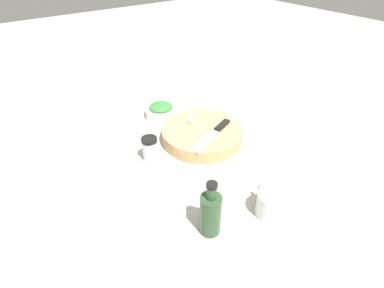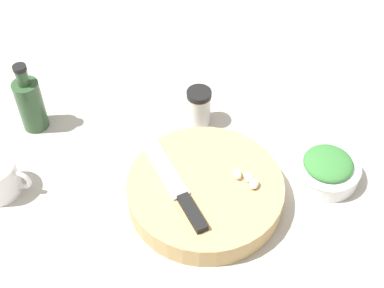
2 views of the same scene
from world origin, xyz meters
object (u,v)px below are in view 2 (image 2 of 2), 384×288
at_px(chef_knife, 178,189).
at_px(herb_bowl, 327,168).
at_px(cutting_board, 205,191).
at_px(spice_jar, 199,107).
at_px(oil_bottle, 30,103).
at_px(garlic_cloves, 248,179).

distance_m(chef_knife, herb_bowl, 0.30).
bearing_deg(cutting_board, chef_knife, -167.18).
bearing_deg(spice_jar, cutting_board, -93.56).
height_order(chef_knife, oil_bottle, oil_bottle).
bearing_deg(garlic_cloves, herb_bowl, 11.20).
bearing_deg(chef_knife, garlic_cloves, -16.97).
bearing_deg(garlic_cloves, oil_bottle, 149.74).
xyz_separation_m(cutting_board, spice_jar, (0.01, 0.21, 0.02)).
bearing_deg(chef_knife, herb_bowl, -12.44).
bearing_deg(cutting_board, garlic_cloves, -3.45).
relative_size(garlic_cloves, herb_bowl, 0.40).
relative_size(cutting_board, oil_bottle, 1.80).
bearing_deg(chef_knife, spice_jar, 53.53).
height_order(herb_bowl, spice_jar, spice_jar).
bearing_deg(garlic_cloves, chef_knife, -176.85).
relative_size(cutting_board, herb_bowl, 2.23).
bearing_deg(oil_bottle, spice_jar, -4.44).
relative_size(cutting_board, chef_knife, 1.31).
xyz_separation_m(garlic_cloves, spice_jar, (-0.07, 0.22, -0.01)).
bearing_deg(herb_bowl, garlic_cloves, -168.80).
bearing_deg(chef_knife, oil_bottle, 118.71).
height_order(cutting_board, chef_knife, chef_knife).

